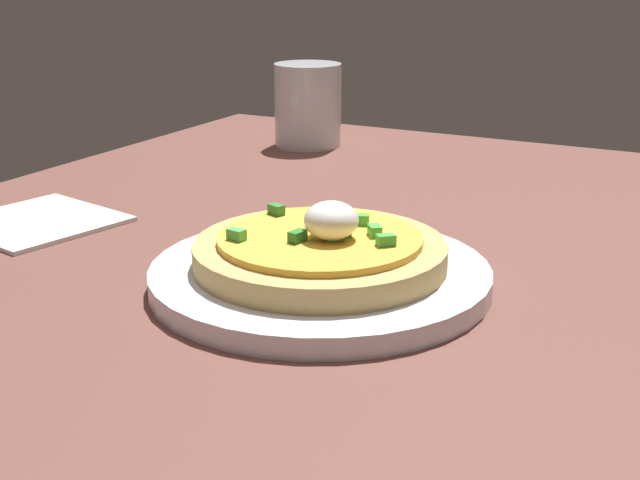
# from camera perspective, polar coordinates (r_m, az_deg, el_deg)

# --- Properties ---
(dining_table) EXTENTS (1.12, 0.76, 0.03)m
(dining_table) POSITION_cam_1_polar(r_m,az_deg,el_deg) (0.68, -4.01, -2.73)
(dining_table) COLOR brown
(dining_table) RESTS_ON ground
(plate) EXTENTS (0.25, 0.25, 0.02)m
(plate) POSITION_cam_1_polar(r_m,az_deg,el_deg) (0.63, 0.00, -2.40)
(plate) COLOR white
(plate) RESTS_ON dining_table
(pizza) EXTENTS (0.18, 0.18, 0.05)m
(pizza) POSITION_cam_1_polar(r_m,az_deg,el_deg) (0.62, 0.04, -0.66)
(pizza) COLOR tan
(pizza) RESTS_ON plate
(cup_near) EXTENTS (0.08, 0.08, 0.10)m
(cup_near) POSITION_cam_1_polar(r_m,az_deg,el_deg) (1.10, -0.81, 8.59)
(cup_near) COLOR silver
(cup_near) RESTS_ON dining_table
(napkin) EXTENTS (0.15, 0.15, 0.00)m
(napkin) POSITION_cam_1_polar(r_m,az_deg,el_deg) (0.82, -18.19, 1.16)
(napkin) COLOR white
(napkin) RESTS_ON dining_table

